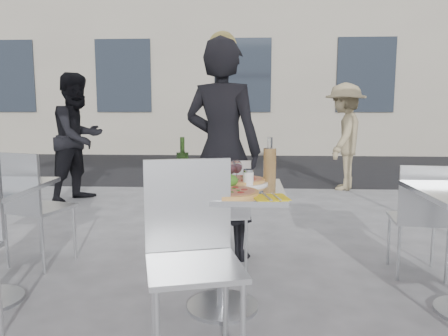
# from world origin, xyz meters

# --- Properties ---
(ground) EXTENTS (80.00, 80.00, 0.00)m
(ground) POSITION_xyz_m (0.00, 0.00, 0.00)
(ground) COLOR slate
(street_asphalt) EXTENTS (24.00, 5.00, 0.00)m
(street_asphalt) POSITION_xyz_m (0.00, 6.50, 0.00)
(street_asphalt) COLOR black
(street_asphalt) RESTS_ON ground
(main_table) EXTENTS (0.72, 0.72, 0.75)m
(main_table) POSITION_xyz_m (0.00, 0.00, 0.54)
(main_table) COLOR #B7BABF
(main_table) RESTS_ON ground
(chair_far) EXTENTS (0.45, 0.45, 0.85)m
(chair_far) POSITION_xyz_m (-0.04, 0.63, 0.50)
(chair_far) COLOR silver
(chair_far) RESTS_ON ground
(chair_near) EXTENTS (0.54, 0.55, 0.97)m
(chair_near) POSITION_xyz_m (-0.12, -0.49, 0.57)
(chair_near) COLOR silver
(chair_near) RESTS_ON ground
(side_chair_lfar) EXTENTS (0.51, 0.52, 0.90)m
(side_chair_lfar) POSITION_xyz_m (-1.50, 0.60, 0.53)
(side_chair_lfar) COLOR silver
(side_chair_lfar) RESTS_ON ground
(side_chair_rfar) EXTENTS (0.41, 0.42, 0.83)m
(side_chair_rfar) POSITION_xyz_m (1.39, 0.56, 0.49)
(side_chair_rfar) COLOR silver
(side_chair_rfar) RESTS_ON ground
(woman_diner) EXTENTS (0.75, 0.61, 1.76)m
(woman_diner) POSITION_xyz_m (-0.06, 0.95, 0.88)
(woman_diner) COLOR black
(woman_diner) RESTS_ON ground
(pedestrian_a) EXTENTS (0.90, 0.99, 1.66)m
(pedestrian_a) POSITION_xyz_m (-2.07, 3.05, 0.83)
(pedestrian_a) COLOR black
(pedestrian_a) RESTS_ON ground
(pedestrian_b) EXTENTS (0.92, 1.16, 1.58)m
(pedestrian_b) POSITION_xyz_m (1.57, 4.03, 0.79)
(pedestrian_b) COLOR #9A8963
(pedestrian_b) RESTS_ON ground
(pizza_near) EXTENTS (0.35, 0.35, 0.02)m
(pizza_near) POSITION_xyz_m (0.04, -0.17, 0.76)
(pizza_near) COLOR #E7A65A
(pizza_near) RESTS_ON main_table
(pizza_far) EXTENTS (0.35, 0.35, 0.03)m
(pizza_far) POSITION_xyz_m (0.10, 0.17, 0.77)
(pizza_far) COLOR white
(pizza_far) RESTS_ON main_table
(salad_plate) EXTENTS (0.22, 0.22, 0.09)m
(salad_plate) POSITION_xyz_m (0.02, 0.01, 0.79)
(salad_plate) COLOR white
(salad_plate) RESTS_ON main_table
(wine_bottle) EXTENTS (0.07, 0.08, 0.29)m
(wine_bottle) POSITION_xyz_m (-0.26, 0.12, 0.86)
(wine_bottle) COLOR #325A21
(wine_bottle) RESTS_ON main_table
(carafe) EXTENTS (0.08, 0.08, 0.29)m
(carafe) POSITION_xyz_m (0.29, 0.20, 0.87)
(carafe) COLOR tan
(carafe) RESTS_ON main_table
(sugar_shaker) EXTENTS (0.06, 0.06, 0.11)m
(sugar_shaker) POSITION_xyz_m (0.15, 0.05, 0.80)
(sugar_shaker) COLOR white
(sugar_shaker) RESTS_ON main_table
(wineglass_white_a) EXTENTS (0.07, 0.07, 0.16)m
(wineglass_white_a) POSITION_xyz_m (-0.08, 0.01, 0.86)
(wineglass_white_a) COLOR white
(wineglass_white_a) RESTS_ON main_table
(wineglass_white_b) EXTENTS (0.07, 0.07, 0.16)m
(wineglass_white_b) POSITION_xyz_m (-0.03, 0.12, 0.86)
(wineglass_white_b) COLOR white
(wineglass_white_b) RESTS_ON main_table
(wineglass_red_a) EXTENTS (0.07, 0.07, 0.16)m
(wineglass_red_a) POSITION_xyz_m (0.05, 0.08, 0.86)
(wineglass_red_a) COLOR white
(wineglass_red_a) RESTS_ON main_table
(wineglass_red_b) EXTENTS (0.07, 0.07, 0.16)m
(wineglass_red_b) POSITION_xyz_m (0.08, 0.11, 0.86)
(wineglass_red_b) COLOR white
(wineglass_red_b) RESTS_ON main_table
(napkin_left) EXTENTS (0.25, 0.25, 0.01)m
(napkin_left) POSITION_xyz_m (-0.27, -0.26, 0.75)
(napkin_left) COLOR yellow
(napkin_left) RESTS_ON main_table
(napkin_right) EXTENTS (0.21, 0.21, 0.01)m
(napkin_right) POSITION_xyz_m (0.27, -0.26, 0.75)
(napkin_right) COLOR yellow
(napkin_right) RESTS_ON main_table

